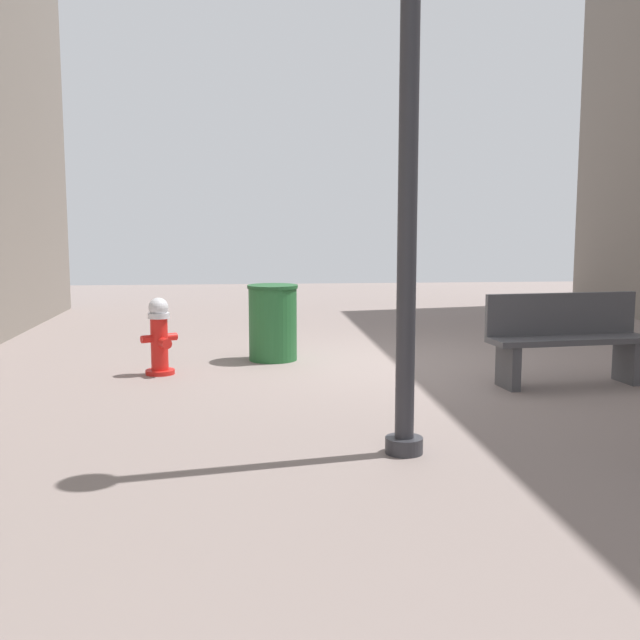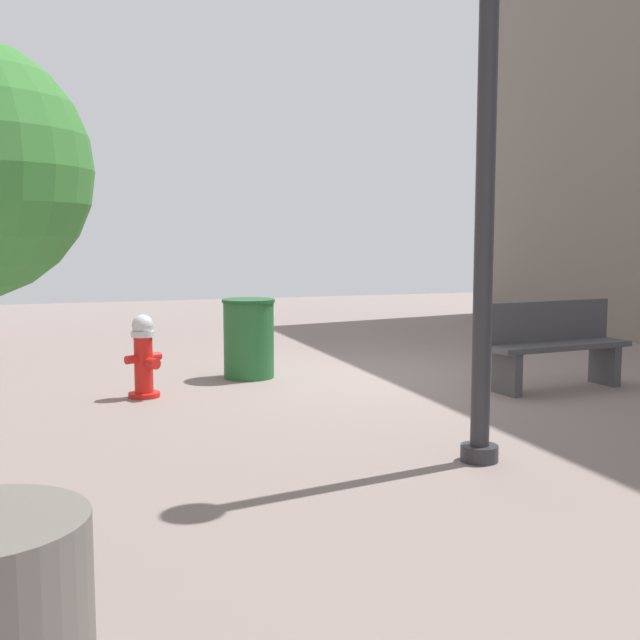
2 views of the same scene
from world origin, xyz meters
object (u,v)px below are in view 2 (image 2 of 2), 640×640
Objects in this scene: fire_hydrant at (144,356)px; trash_bin at (249,338)px; bench_near at (554,343)px; street_lamp at (488,83)px.

trash_bin is at bearing -149.39° from fire_hydrant.
street_lamp reaches higher than bench_near.
street_lamp reaches higher than trash_bin.
fire_hydrant is at bearing -55.97° from street_lamp.
fire_hydrant is 1.50m from trash_bin.
bench_near is at bearing 150.69° from trash_bin.
trash_bin is at bearing -78.00° from street_lamp.
bench_near reaches higher than fire_hydrant.
bench_near is at bearing 167.84° from fire_hydrant.
street_lamp is (-2.12, 3.13, 2.30)m from fire_hydrant.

